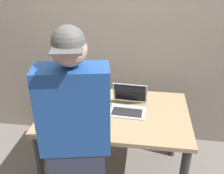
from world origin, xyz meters
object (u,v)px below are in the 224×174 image
Objects in this scene: beer_bottle_amber at (92,95)px; beer_bottle_brown at (86,96)px; laptop at (128,104)px; person_figure at (77,150)px; coffee_mug at (62,126)px; beer_bottle_green at (103,90)px.

beer_bottle_brown is (-0.05, -0.06, 0.02)m from beer_bottle_amber.
laptop is 0.35m from beer_bottle_amber.
laptop is at bearing 4.65° from beer_bottle_brown.
beer_bottle_amber is at bearing 46.85° from beer_bottle_brown.
beer_bottle_brown is at bearing 98.54° from person_figure.
laptop is 0.80m from person_figure.
beer_bottle_brown is 0.72m from person_figure.
person_figure reaches higher than beer_bottle_brown.
beer_bottle_brown is 0.40m from coffee_mug.
laptop reaches higher than coffee_mug.
beer_bottle_amber is at bearing 176.03° from laptop.
beer_bottle_green reaches higher than beer_bottle_brown.
beer_bottle_green is 3.19× the size of coffee_mug.
beer_bottle_amber is 0.08m from beer_bottle_brown.
beer_bottle_brown is at bearing -134.91° from beer_bottle_green.
person_figure is 16.76× the size of coffee_mug.
person_figure is at bearing -92.02° from beer_bottle_green.
beer_bottle_green is at bearing 64.05° from coffee_mug.
person_figure is at bearing -111.38° from laptop.
person_figure reaches higher than coffee_mug.
coffee_mug is at bearing 122.84° from person_figure.
beer_bottle_green is at bearing 87.98° from person_figure.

